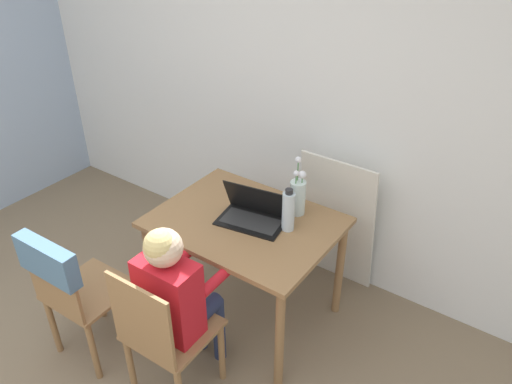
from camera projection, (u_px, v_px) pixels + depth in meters
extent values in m
cube|color=white|center=(285.00, 88.00, 3.19)|extent=(6.40, 0.05, 2.50)
cube|color=olive|center=(245.00, 222.00, 2.87)|extent=(1.03, 0.78, 0.03)
cylinder|color=olive|center=(151.00, 272.00, 3.05)|extent=(0.05, 0.05, 0.69)
cylinder|color=olive|center=(280.00, 340.00, 2.59)|extent=(0.05, 0.05, 0.69)
cylinder|color=olive|center=(221.00, 219.00, 3.52)|extent=(0.05, 0.05, 0.69)
cylinder|color=olive|center=(340.00, 269.00, 3.07)|extent=(0.05, 0.05, 0.69)
cube|color=olive|center=(173.00, 330.00, 2.54)|extent=(0.41, 0.41, 0.02)
cube|color=olive|center=(141.00, 322.00, 2.29)|extent=(0.38, 0.03, 0.43)
cylinder|color=olive|center=(222.00, 352.00, 2.69)|extent=(0.04, 0.04, 0.42)
cylinder|color=olive|center=(174.00, 325.00, 2.85)|extent=(0.04, 0.04, 0.42)
cylinder|color=olive|center=(131.00, 366.00, 2.61)|extent=(0.04, 0.04, 0.42)
cube|color=olive|center=(90.00, 291.00, 2.78)|extent=(0.41, 0.41, 0.02)
cube|color=olive|center=(52.00, 279.00, 2.53)|extent=(0.38, 0.03, 0.43)
cylinder|color=olive|center=(139.00, 313.00, 2.94)|extent=(0.04, 0.04, 0.42)
cylinder|color=olive|center=(99.00, 291.00, 3.10)|extent=(0.04, 0.04, 0.42)
cylinder|color=olive|center=(93.00, 351.00, 2.70)|extent=(0.04, 0.04, 0.42)
cylinder|color=olive|center=(53.00, 325.00, 2.86)|extent=(0.04, 0.04, 0.42)
cube|color=slate|center=(47.00, 261.00, 2.46)|extent=(0.39, 0.09, 0.20)
cube|color=red|center=(169.00, 297.00, 2.42)|extent=(0.31, 0.19, 0.42)
sphere|color=beige|center=(163.00, 248.00, 2.26)|extent=(0.18, 0.18, 0.18)
sphere|color=#D8BC72|center=(160.00, 245.00, 2.24)|extent=(0.16, 0.16, 0.16)
cylinder|color=navy|center=(201.00, 315.00, 2.59)|extent=(0.10, 0.28, 0.09)
cylinder|color=navy|center=(181.00, 304.00, 2.66)|extent=(0.10, 0.28, 0.09)
cylinder|color=navy|center=(219.00, 330.00, 2.81)|extent=(0.07, 0.07, 0.44)
cylinder|color=navy|center=(200.00, 319.00, 2.88)|extent=(0.07, 0.07, 0.44)
cylinder|color=red|center=(217.00, 280.00, 2.50)|extent=(0.06, 0.24, 0.06)
cylinder|color=red|center=(177.00, 261.00, 2.62)|extent=(0.06, 0.24, 0.06)
cube|color=black|center=(251.00, 222.00, 2.84)|extent=(0.41, 0.29, 0.01)
cube|color=#2D2D2D|center=(251.00, 221.00, 2.84)|extent=(0.35, 0.21, 0.00)
cube|color=black|center=(256.00, 200.00, 2.83)|extent=(0.39, 0.16, 0.21)
cube|color=black|center=(256.00, 199.00, 2.84)|extent=(0.35, 0.14, 0.18)
cylinder|color=silver|center=(298.00, 198.00, 2.87)|extent=(0.09, 0.09, 0.21)
cylinder|color=#3D7A38|center=(301.00, 191.00, 2.84)|extent=(0.01, 0.01, 0.22)
sphere|color=white|center=(302.00, 175.00, 2.79)|extent=(0.04, 0.04, 0.04)
cylinder|color=#3D7A38|center=(297.00, 183.00, 2.84)|extent=(0.01, 0.01, 0.30)
sphere|color=white|center=(298.00, 160.00, 2.77)|extent=(0.03, 0.03, 0.03)
cylinder|color=#3D7A38|center=(295.00, 191.00, 2.83)|extent=(0.01, 0.01, 0.23)
sphere|color=white|center=(296.00, 173.00, 2.77)|extent=(0.03, 0.03, 0.03)
cylinder|color=silver|center=(288.00, 212.00, 2.73)|extent=(0.07, 0.07, 0.23)
cylinder|color=#262628|center=(289.00, 191.00, 2.66)|extent=(0.04, 0.04, 0.03)
cube|color=silver|center=(337.00, 222.00, 3.26)|extent=(0.51, 0.15, 0.96)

